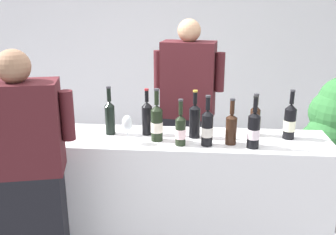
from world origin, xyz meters
The scene contains 17 objects.
wall_back centered at (0.00, 2.60, 1.40)m, with size 8.00×0.10×2.80m, color white.
counter centered at (0.00, 0.00, 0.49)m, with size 2.52×0.50×0.97m, color white.
wine_bottle_0 centered at (0.30, 0.03, 1.11)m, with size 0.08×0.08×0.34m.
wine_bottle_1 centered at (0.21, -0.13, 1.08)m, with size 0.07×0.07×0.32m.
wine_bottle_2 centered at (0.97, 0.06, 1.10)m, with size 0.08×0.08×0.35m.
wine_bottle_3 centered at (0.04, -0.06, 1.11)m, with size 0.08×0.08×0.37m.
wine_bottle_4 centered at (0.69, -0.14, 1.10)m, with size 0.08×0.08×0.35m.
wine_bottle_5 centered at (0.39, -0.12, 1.10)m, with size 0.08×0.08×0.35m.
wine_bottle_6 centered at (0.55, -0.08, 1.09)m, with size 0.08×0.08×0.32m.
wine_bottle_7 centered at (-0.04, 0.06, 1.10)m, with size 0.08×0.08×0.34m.
wine_bottle_8 centered at (-0.31, 0.04, 1.11)m, with size 0.07×0.07×0.35m.
wine_bottle_9 centered at (0.73, 0.10, 1.09)m, with size 0.07×0.07×0.31m.
wine_glass centered at (-0.15, -0.13, 1.11)m, with size 0.07×0.07×0.20m.
ice_bucket centered at (-0.98, 0.12, 1.07)m, with size 0.19×0.19×0.19m.
person_server centered at (0.24, 0.64, 0.86)m, with size 0.60×0.30×1.76m.
person_guest centered at (-0.69, -0.54, 0.81)m, with size 0.60×0.34×1.66m.
potted_shrub centered at (1.54, 0.83, 0.79)m, with size 0.57×0.58×1.27m.
Camera 1 is at (0.33, -2.53, 1.93)m, focal length 40.63 mm.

